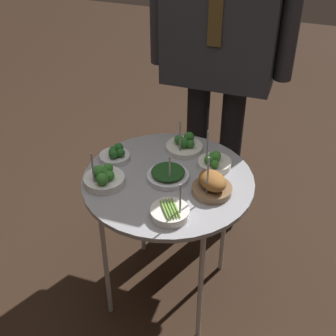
{
  "coord_description": "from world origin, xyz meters",
  "views": [
    {
      "loc": [
        0.46,
        -1.35,
        1.72
      ],
      "look_at": [
        0.0,
        0.0,
        0.69
      ],
      "focal_mm": 50.0,
      "sensor_mm": 36.0,
      "label": 1
    }
  ],
  "objects": [
    {
      "name": "ground_plane",
      "position": [
        0.0,
        0.0,
        0.0
      ],
      "size": [
        8.0,
        8.0,
        0.0
      ],
      "primitive_type": "plane",
      "color": "black"
    },
    {
      "name": "serving_cart",
      "position": [
        0.0,
        0.0,
        0.59
      ],
      "size": [
        0.66,
        0.66,
        0.64
      ],
      "color": "#939399",
      "rests_on": "ground_plane"
    },
    {
      "name": "bowl_spinach_front_center",
      "position": [
        -0.0,
        0.0,
        0.66
      ],
      "size": [
        0.16,
        0.16,
        0.13
      ],
      "color": "silver",
      "rests_on": "serving_cart"
    },
    {
      "name": "bowl_asparagus_back_left",
      "position": [
        0.08,
        -0.2,
        0.65
      ],
      "size": [
        0.14,
        0.14,
        0.15
      ],
      "color": "silver",
      "rests_on": "serving_cart"
    },
    {
      "name": "bowl_broccoli_front_left",
      "position": [
        0.15,
        0.13,
        0.66
      ],
      "size": [
        0.13,
        0.13,
        0.15
      ],
      "color": "silver",
      "rests_on": "serving_cart"
    },
    {
      "name": "bowl_broccoli_near_rim",
      "position": [
        -0.22,
        -0.11,
        0.66
      ],
      "size": [
        0.15,
        0.15,
        0.15
      ],
      "color": "white",
      "rests_on": "serving_cart"
    },
    {
      "name": "bowl_roast_front_right",
      "position": [
        0.18,
        -0.03,
        0.67
      ],
      "size": [
        0.15,
        0.15,
        0.18
      ],
      "color": "brown",
      "rests_on": "serving_cart"
    },
    {
      "name": "bowl_broccoli_back_right",
      "position": [
        -0.0,
        0.21,
        0.66
      ],
      "size": [
        0.15,
        0.15,
        0.16
      ],
      "color": "silver",
      "rests_on": "serving_cart"
    },
    {
      "name": "bowl_broccoli_mid_left",
      "position": [
        -0.24,
        0.05,
        0.66
      ],
      "size": [
        0.12,
        0.12,
        0.06
      ],
      "color": "silver",
      "rests_on": "serving_cart"
    },
    {
      "name": "waiter_figure",
      "position": [
        0.06,
        0.5,
        1.06
      ],
      "size": [
        0.62,
        0.23,
        1.68
      ],
      "color": "black",
      "rests_on": "ground_plane"
    }
  ]
}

